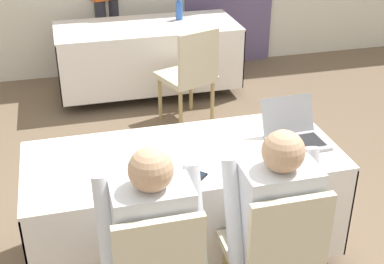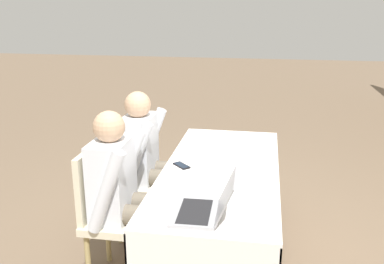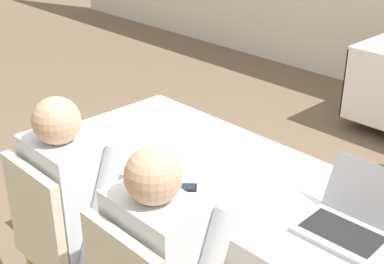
% 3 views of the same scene
% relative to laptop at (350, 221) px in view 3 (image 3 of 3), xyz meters
% --- Properties ---
extents(conference_table_near, '(1.82, 0.78, 0.73)m').
position_rel_laptop_xyz_m(conference_table_near, '(-0.68, 0.02, -0.22)').
color(conference_table_near, white).
rests_on(conference_table_near, ground_plane).
extents(laptop, '(0.34, 0.34, 0.23)m').
position_rel_laptop_xyz_m(laptop, '(0.00, 0.00, 0.00)').
color(laptop, '#99999E').
rests_on(laptop, conference_table_near).
extents(cell_phone, '(0.14, 0.14, 0.01)m').
position_rel_laptop_xyz_m(cell_phone, '(-0.68, -0.26, -0.04)').
color(cell_phone, black).
rests_on(cell_phone, conference_table_near).
extents(paper_beside_laptop, '(0.31, 0.35, 0.00)m').
position_rel_laptop_xyz_m(paper_beside_laptop, '(-1.34, -0.02, -0.04)').
color(paper_beside_laptop, white).
rests_on(paper_beside_laptop, conference_table_near).
extents(chair_near_left, '(0.44, 0.44, 0.92)m').
position_rel_laptop_xyz_m(chair_near_left, '(-0.99, -0.68, -0.26)').
color(chair_near_left, tan).
rests_on(chair_near_left, ground_plane).
extents(person_checkered_shirt, '(0.50, 0.52, 1.18)m').
position_rel_laptop_xyz_m(person_checkered_shirt, '(-0.99, -0.58, -0.10)').
color(person_checkered_shirt, '#665B4C').
rests_on(person_checkered_shirt, ground_plane).
extents(person_white_shirt, '(0.50, 0.52, 1.18)m').
position_rel_laptop_xyz_m(person_white_shirt, '(-0.38, -0.58, -0.10)').
color(person_white_shirt, '#665B4C').
rests_on(person_white_shirt, ground_plane).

